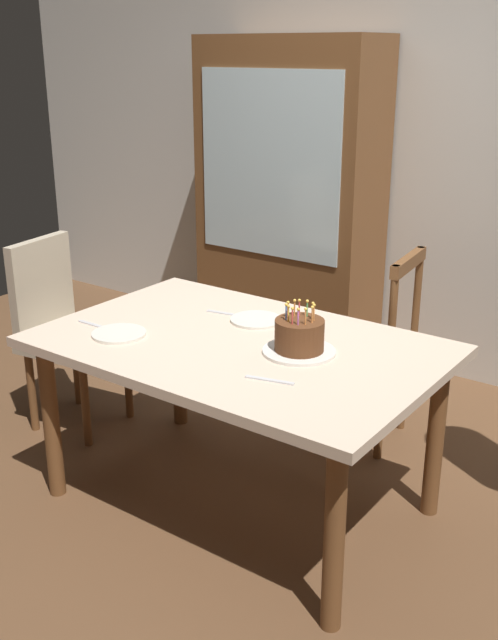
{
  "coord_description": "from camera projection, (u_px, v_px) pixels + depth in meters",
  "views": [
    {
      "loc": [
        1.64,
        -2.2,
        1.83
      ],
      "look_at": [
        0.05,
        0.0,
        0.84
      ],
      "focal_mm": 42.05,
      "sensor_mm": 36.0,
      "label": 1
    }
  ],
  "objects": [
    {
      "name": "fork_near_guest",
      "position": [
        270.0,
        380.0,
        2.6
      ],
      "size": [
        0.18,
        0.06,
        0.01
      ],
      "primitive_type": "cube",
      "rotation": [
        0.0,
        0.0,
        0.25
      ],
      "color": "silver",
      "rests_on": "dining_table"
    },
    {
      "name": "fork_near_celebrant",
      "position": [
        95.0,
        325.0,
        3.11
      ],
      "size": [
        0.18,
        0.02,
        0.01
      ],
      "primitive_type": "cube",
      "rotation": [
        0.0,
        0.0,
        0.01
      ],
      "color": "silver",
      "rests_on": "dining_table"
    },
    {
      "name": "birthday_cake",
      "position": [
        299.0,
        338.0,
        2.82
      ],
      "size": [
        0.28,
        0.28,
        0.2
      ],
      "color": "silver",
      "rests_on": "dining_table"
    },
    {
      "name": "ground",
      "position": [
        240.0,
        502.0,
        3.2
      ],
      "size": [
        6.4,
        6.4,
        0.0
      ],
      "primitive_type": "plane",
      "color": "brown"
    },
    {
      "name": "back_wall",
      "position": [
        437.0,
        148.0,
        4.17
      ],
      "size": [
        6.4,
        0.1,
        2.6
      ],
      "primitive_type": "cube",
      "color": "beige",
      "rests_on": "ground"
    },
    {
      "name": "chair_spindle_back",
      "position": [
        367.0,
        350.0,
        3.6
      ],
      "size": [
        0.49,
        0.49,
        0.95
      ],
      "color": "tan",
      "rests_on": "ground"
    },
    {
      "name": "china_cabinet",
      "position": [
        289.0,
        203.0,
        4.49
      ],
      "size": [
        1.1,
        0.45,
        1.9
      ],
      "color": "brown",
      "rests_on": "ground"
    },
    {
      "name": "dining_table",
      "position": [
        239.0,
        361.0,
        2.98
      ],
      "size": [
        1.57,
        1.02,
        0.74
      ],
      "color": "beige",
      "rests_on": "ground"
    },
    {
      "name": "chair_upholstered",
      "position": [
        62.0,
        323.0,
        3.74
      ],
      "size": [
        0.5,
        0.5,
        0.95
      ],
      "color": "tan",
      "rests_on": "ground"
    },
    {
      "name": "plate_far_side",
      "position": [
        256.0,
        320.0,
        3.17
      ],
      "size": [
        0.22,
        0.22,
        0.01
      ],
      "primitive_type": "cylinder",
      "color": "silver",
      "rests_on": "dining_table"
    },
    {
      "name": "plate_near_celebrant",
      "position": [
        119.0,
        334.0,
        3.01
      ],
      "size": [
        0.22,
        0.22,
        0.01
      ],
      "primitive_type": "cylinder",
      "color": "silver",
      "rests_on": "dining_table"
    },
    {
      "name": "fork_far_side",
      "position": [
        225.0,
        313.0,
        3.25
      ],
      "size": [
        0.18,
        0.05,
        0.01
      ],
      "primitive_type": "cube",
      "rotation": [
        0.0,
        0.0,
        0.18
      ],
      "color": "silver",
      "rests_on": "dining_table"
    }
  ]
}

